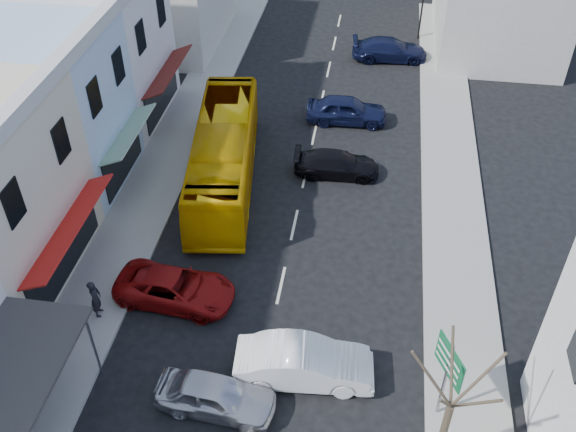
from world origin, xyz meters
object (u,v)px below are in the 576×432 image
object	(u,v)px
car_silver	(216,396)
traffic_signal	(423,3)
direction_sign	(444,382)
street_tree	(451,406)
car_white	(304,365)
pedestrian_left	(96,299)
bus	(224,156)
car_red	(175,288)

from	to	relation	value
car_silver	traffic_signal	bearing A→B (deg)	-7.97
direction_sign	street_tree	bearing A→B (deg)	-117.91
direction_sign	car_white	bearing A→B (deg)	145.17
car_silver	pedestrian_left	bearing A→B (deg)	63.43
street_tree	pedestrian_left	bearing A→B (deg)	161.45
pedestrian_left	street_tree	distance (m)	14.21
bus	car_silver	bearing A→B (deg)	-86.33
car_silver	car_red	xyz separation A→B (m)	(-2.87, 4.80, 0.00)
car_silver	traffic_signal	distance (m)	32.88
car_white	pedestrian_left	size ratio (longest dim) A/B	2.59
car_white	direction_sign	xyz separation A→B (m)	(4.82, -0.84, 1.16)
car_white	traffic_signal	world-z (taller)	traffic_signal
bus	pedestrian_left	world-z (taller)	bus
pedestrian_left	street_tree	size ratio (longest dim) A/B	0.26
car_red	street_tree	size ratio (longest dim) A/B	0.70
pedestrian_left	direction_sign	size ratio (longest dim) A/B	0.46
car_red	traffic_signal	bearing A→B (deg)	-14.97
car_white	street_tree	distance (m)	6.04
car_white	traffic_signal	bearing A→B (deg)	-12.96
car_red	traffic_signal	distance (m)	29.09
street_tree	car_white	bearing A→B (deg)	149.80
bus	pedestrian_left	xyz separation A→B (m)	(-3.00, -9.74, -0.55)
car_silver	traffic_signal	size ratio (longest dim) A/B	0.84
bus	traffic_signal	bearing A→B (deg)	54.44
car_red	traffic_signal	xyz separation A→B (m)	(10.05, 27.23, 1.92)
car_silver	pedestrian_left	size ratio (longest dim) A/B	2.59
bus	car_white	size ratio (longest dim) A/B	2.64
car_silver	street_tree	distance (m)	8.09
bus	direction_sign	size ratio (longest dim) A/B	3.12
traffic_signal	car_silver	bearing A→B (deg)	82.32
direction_sign	bus	bearing A→B (deg)	105.29
pedestrian_left	traffic_signal	size ratio (longest dim) A/B	0.32
street_tree	traffic_signal	distance (m)	33.05
pedestrian_left	bus	bearing A→B (deg)	-27.25
car_red	pedestrian_left	distance (m)	3.14
car_silver	street_tree	bearing A→B (deg)	-92.88
car_silver	car_white	bearing A→B (deg)	-54.20
bus	street_tree	world-z (taller)	street_tree
bus	street_tree	distance (m)	17.63
pedestrian_left	car_silver	bearing A→B (deg)	-131.37
bus	car_red	bearing A→B (deg)	-99.07
car_white	direction_sign	size ratio (longest dim) A/B	1.18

